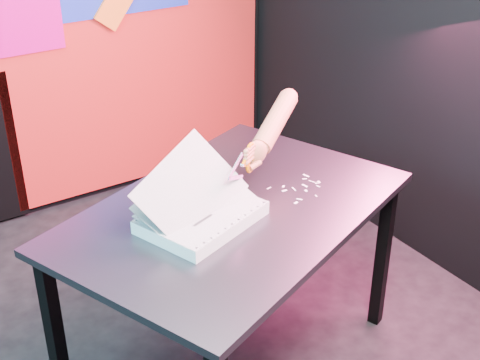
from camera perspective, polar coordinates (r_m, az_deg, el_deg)
room at (r=2.24m, az=-8.47°, el=10.92°), size 3.01×3.01×2.71m
backdrop at (r=3.69m, az=-17.20°, el=10.52°), size 2.88×0.05×2.08m
work_table at (r=2.50m, az=-0.63°, el=-4.00°), size 1.51×1.27×0.75m
printout_stack at (r=2.36m, az=-3.32°, el=-3.08°), size 0.50×0.41×0.30m
scissors at (r=2.49m, az=0.75°, el=1.77°), size 0.19×0.12×0.12m
hand_forearm at (r=2.65m, az=2.76°, el=4.61°), size 0.39×0.26×0.20m
paper_clippings at (r=2.61m, az=5.31°, el=-0.60°), size 0.21×0.17×0.00m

